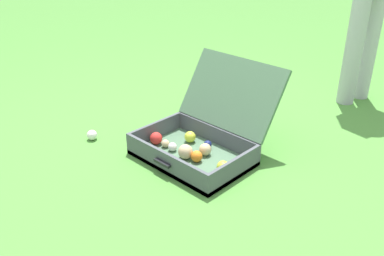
{
  "coord_description": "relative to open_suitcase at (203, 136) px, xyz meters",
  "views": [
    {
      "loc": [
        1.48,
        -1.46,
        1.18
      ],
      "look_at": [
        0.1,
        -0.03,
        0.19
      ],
      "focal_mm": 38.85,
      "sensor_mm": 36.0,
      "label": 1
    }
  ],
  "objects": [
    {
      "name": "ground_plane",
      "position": [
        -0.1,
        -0.06,
        -0.11
      ],
      "size": [
        16.0,
        16.0,
        0.0
      ],
      "primitive_type": "plane",
      "color": "#4C8C38"
    },
    {
      "name": "stray_ball_on_grass",
      "position": [
        -0.59,
        -0.34,
        -0.08
      ],
      "size": [
        0.06,
        0.06,
        0.06
      ],
      "primitive_type": "sphere",
      "color": "white",
      "rests_on": "ground"
    },
    {
      "name": "open_suitcase",
      "position": [
        0.0,
        0.0,
        0.0
      ],
      "size": [
        0.62,
        0.68,
        0.49
      ],
      "color": "#4C7051",
      "rests_on": "ground"
    }
  ]
}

